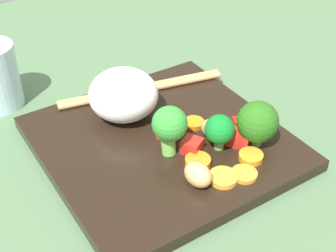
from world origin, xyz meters
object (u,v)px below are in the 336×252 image
(square_plate, at_px, (162,143))
(carrot_slice_3, at_px, (223,178))
(rice_mound, at_px, (123,95))
(chopstick_pair, at_px, (142,89))
(broccoli_floret_0, at_px, (170,126))

(square_plate, distance_m, carrot_slice_3, 0.10)
(rice_mound, relative_size, chopstick_pair, 0.38)
(rice_mound, bearing_deg, broccoli_floret_0, -85.78)
(square_plate, height_order, rice_mound, rice_mound)
(rice_mound, height_order, broccoli_floret_0, same)
(carrot_slice_3, distance_m, chopstick_pair, 0.20)
(chopstick_pair, bearing_deg, broccoli_floret_0, 84.89)
(broccoli_floret_0, bearing_deg, carrot_slice_3, -70.85)
(broccoli_floret_0, bearing_deg, square_plate, 73.91)
(square_plate, bearing_deg, broccoli_floret_0, -106.09)
(rice_mound, relative_size, carrot_slice_3, 2.74)
(square_plate, relative_size, rice_mound, 3.14)
(broccoli_floret_0, distance_m, chopstick_pair, 0.14)
(broccoli_floret_0, xyz_separation_m, chopstick_pair, (0.04, 0.13, -0.03))
(square_plate, distance_m, rice_mound, 0.08)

